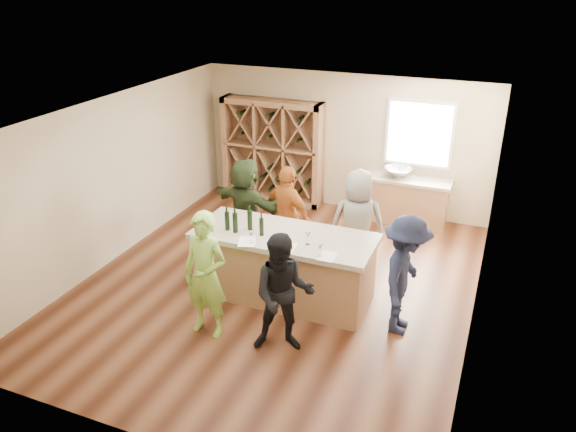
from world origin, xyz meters
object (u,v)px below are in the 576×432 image
at_px(wine_bottle_c, 250,220).
at_px(person_far_mid, 287,216).
at_px(wine_bottle_e, 261,227).
at_px(sink, 398,172).
at_px(tasting_counter_base, 284,268).
at_px(wine_bottle_a, 227,221).
at_px(wine_bottle_b, 235,223).
at_px(person_far_right, 358,224).
at_px(person_far_left, 246,207).
at_px(person_server, 405,275).
at_px(wine_rack, 272,151).
at_px(person_near_left, 206,275).
at_px(person_near_right, 283,294).

xyz_separation_m(wine_bottle_c, person_far_mid, (0.15, 1.12, -0.37)).
bearing_deg(wine_bottle_e, sink, 70.88).
height_order(tasting_counter_base, wine_bottle_c, wine_bottle_c).
xyz_separation_m(wine_bottle_a, wine_bottle_b, (0.15, -0.03, 0.01)).
xyz_separation_m(sink, person_far_mid, (-1.35, -2.41, -0.15)).
bearing_deg(person_far_right, person_far_left, -16.55).
relative_size(sink, person_far_right, 0.30).
bearing_deg(person_server, wine_rack, 44.71).
distance_m(sink, wine_bottle_e, 3.86).
height_order(person_near_left, person_far_left, person_near_left).
relative_size(sink, person_far_left, 0.31).
bearing_deg(wine_rack, person_far_left, -77.24).
height_order(wine_bottle_a, person_near_right, person_near_right).
height_order(wine_bottle_a, person_near_left, person_near_left).
bearing_deg(person_server, person_near_right, 127.17).
bearing_deg(person_near_left, wine_bottle_c, 89.27).
bearing_deg(person_near_right, wine_rack, 94.53).
relative_size(tasting_counter_base, person_near_left, 1.43).
bearing_deg(person_far_right, wine_rack, -59.55).
distance_m(wine_rack, person_far_left, 2.48).
bearing_deg(wine_bottle_e, tasting_counter_base, 29.29).
bearing_deg(wine_rack, wine_bottle_a, -76.63).
bearing_deg(person_near_right, wine_bottle_c, 111.28).
bearing_deg(wine_bottle_c, person_far_right, 40.72).
distance_m(wine_bottle_e, person_far_mid, 1.28).
distance_m(wine_bottle_a, wine_bottle_e, 0.55).
relative_size(wine_bottle_a, person_near_left, 0.16).
height_order(tasting_counter_base, person_far_right, person_far_right).
relative_size(person_near_left, person_near_right, 1.08).
relative_size(person_far_mid, person_far_right, 0.96).
xyz_separation_m(wine_bottle_c, person_far_right, (1.36, 1.17, -0.33)).
xyz_separation_m(sink, person_far_left, (-2.15, -2.34, -0.14)).
xyz_separation_m(person_near_left, person_far_left, (-0.55, 2.37, -0.03)).
bearing_deg(wine_bottle_c, person_server, -2.97).
distance_m(wine_bottle_b, person_far_right, 2.04).
xyz_separation_m(wine_bottle_e, person_far_left, (-0.89, 1.30, -0.34)).
bearing_deg(person_near_right, person_far_right, 60.93).
height_order(person_near_left, person_far_right, same).
xyz_separation_m(wine_bottle_c, person_server, (2.38, -0.12, -0.36)).
bearing_deg(person_server, wine_bottle_b, 91.72).
relative_size(wine_bottle_c, person_near_left, 0.17).
relative_size(wine_rack, tasting_counter_base, 0.85).
bearing_deg(person_far_right, person_near_left, 42.26).
distance_m(wine_bottle_c, person_near_right, 1.57).
xyz_separation_m(sink, tasting_counter_base, (-0.97, -3.47, -0.51)).
relative_size(tasting_counter_base, person_near_right, 1.55).
bearing_deg(person_server, wine_bottle_c, 87.88).
bearing_deg(wine_bottle_e, person_server, -0.34).
bearing_deg(sink, person_near_right, -96.05).
height_order(wine_bottle_c, person_far_left, person_far_left).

